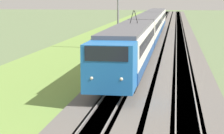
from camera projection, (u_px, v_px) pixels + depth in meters
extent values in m
cube|color=#605B56|center=(149.00, 42.00, 57.24)|extent=(240.00, 4.40, 0.30)
cube|color=#605B56|center=(180.00, 43.00, 56.65)|extent=(240.00, 4.40, 0.30)
cube|color=#4C4238|center=(149.00, 42.00, 57.24)|extent=(240.00, 1.57, 0.30)
cube|color=gray|center=(145.00, 41.00, 57.28)|extent=(240.00, 0.07, 0.15)
cube|color=gray|center=(153.00, 41.00, 57.13)|extent=(240.00, 0.07, 0.15)
cube|color=#4C4238|center=(180.00, 43.00, 56.65)|extent=(240.00, 1.57, 0.30)
cube|color=gray|center=(176.00, 41.00, 56.69)|extent=(240.00, 0.07, 0.15)
cube|color=gray|center=(185.00, 41.00, 56.54)|extent=(240.00, 0.07, 0.15)
cube|color=olive|center=(106.00, 42.00, 58.07)|extent=(240.00, 11.84, 0.12)
cube|color=blue|center=(110.00, 67.00, 23.70)|extent=(2.59, 2.72, 2.61)
cube|color=black|center=(109.00, 52.00, 23.19)|extent=(1.86, 2.27, 0.78)
sphere|color=#F2EAC6|center=(92.00, 78.00, 22.67)|extent=(0.20, 0.20, 0.20)
sphere|color=#F2EAC6|center=(121.00, 79.00, 22.45)|extent=(0.20, 0.20, 0.20)
cube|color=navy|center=(130.00, 57.00, 34.15)|extent=(18.48, 2.84, 0.73)
cube|color=silver|center=(130.00, 41.00, 33.94)|extent=(18.48, 2.84, 1.88)
cube|color=black|center=(130.00, 39.00, 33.91)|extent=(17.00, 2.86, 0.79)
cube|color=#515156|center=(130.00, 27.00, 33.77)|extent=(18.48, 2.61, 0.25)
cube|color=black|center=(130.00, 66.00, 34.25)|extent=(17.56, 2.41, 0.55)
cylinder|color=black|center=(109.00, 81.00, 27.03)|extent=(0.86, 0.12, 0.86)
cylinder|color=black|center=(126.00, 82.00, 26.88)|extent=(0.86, 0.12, 0.86)
cube|color=navy|center=(147.00, 35.00, 54.05)|extent=(21.07, 2.84, 0.73)
cube|color=silver|center=(147.00, 25.00, 53.84)|extent=(21.07, 2.84, 1.88)
cube|color=black|center=(147.00, 23.00, 53.82)|extent=(19.39, 2.86, 0.79)
cube|color=#515156|center=(148.00, 16.00, 53.67)|extent=(21.07, 2.61, 0.25)
cube|color=black|center=(147.00, 40.00, 54.15)|extent=(20.02, 2.41, 0.55)
cube|color=navy|center=(156.00, 24.00, 75.22)|extent=(21.07, 2.84, 0.73)
cube|color=silver|center=(156.00, 17.00, 75.01)|extent=(21.07, 2.84, 1.88)
cube|color=black|center=(156.00, 16.00, 74.99)|extent=(19.39, 2.86, 0.79)
cube|color=#515156|center=(156.00, 11.00, 74.84)|extent=(21.07, 2.61, 0.25)
cube|color=black|center=(156.00, 28.00, 75.32)|extent=(20.02, 2.41, 0.55)
cylinder|color=black|center=(132.00, 17.00, 36.40)|extent=(0.06, 0.33, 1.08)
cylinder|color=black|center=(136.00, 17.00, 36.35)|extent=(0.06, 0.33, 1.08)
cube|color=black|center=(118.00, 95.00, 27.09)|extent=(0.10, 0.10, 0.00)
cylinder|color=slate|center=(118.00, 11.00, 49.03)|extent=(0.22, 0.22, 8.95)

